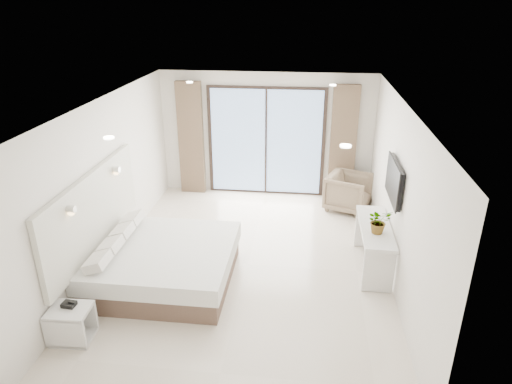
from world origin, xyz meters
TOP-DOWN VIEW (x-y plane):
  - ground at (0.00, 0.00)m, footprint 6.20×6.20m
  - room_shell at (-0.20, 0.69)m, footprint 4.62×6.22m
  - bed at (-1.25, -0.62)m, footprint 2.12×2.02m
  - nightstand at (-2.02, -2.05)m, footprint 0.53×0.44m
  - phone at (-2.04, -2.00)m, footprint 0.18×0.15m
  - console_desk at (2.04, 0.16)m, footprint 0.48×1.52m
  - plant at (2.04, -0.07)m, footprint 0.47×0.49m
  - armchair at (1.79, 2.40)m, footprint 1.01×1.04m

SIDE VIEW (x-z plane):
  - ground at x=0.00m, z-range 0.00..0.00m
  - nightstand at x=-2.02m, z-range 0.00..0.47m
  - bed at x=-1.25m, z-range -0.05..0.68m
  - armchair at x=1.79m, z-range 0.00..0.84m
  - phone at x=-2.04m, z-range 0.47..0.53m
  - console_desk at x=2.04m, z-range 0.17..0.94m
  - plant at x=2.04m, z-range 0.77..1.08m
  - room_shell at x=-0.20m, z-range 0.22..2.94m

